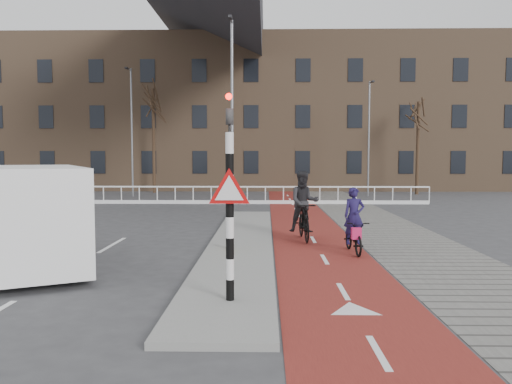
{
  "coord_description": "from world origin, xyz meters",
  "views": [
    {
      "loc": [
        0.01,
        -10.44,
        2.58
      ],
      "look_at": [
        -0.29,
        5.0,
        1.5
      ],
      "focal_mm": 35.0,
      "sensor_mm": 36.0,
      "label": 1
    }
  ],
  "objects": [
    {
      "name": "cyclist_near",
      "position": [
        2.38,
        2.86,
        0.6
      ],
      "size": [
        0.69,
        1.7,
        1.77
      ],
      "rotation": [
        0.0,
        0.0,
        0.07
      ],
      "color": "black",
      "rests_on": "bike_lane"
    },
    {
      "name": "tree_right",
      "position": [
        10.53,
        24.33,
        3.19
      ],
      "size": [
        0.23,
        0.23,
        6.39
      ],
      "primitive_type": "cylinder",
      "color": "#322316",
      "rests_on": "ground"
    },
    {
      "name": "traffic_signal",
      "position": [
        -0.6,
        -2.02,
        1.99
      ],
      "size": [
        0.8,
        0.8,
        3.68
      ],
      "color": "black",
      "rests_on": "curb_island"
    },
    {
      "name": "townhouse_row",
      "position": [
        -3.0,
        32.0,
        7.81
      ],
      "size": [
        46.0,
        10.0,
        15.9
      ],
      "color": "#7F6047",
      "rests_on": "ground"
    },
    {
      "name": "van",
      "position": [
        -5.53,
        1.11,
        1.24
      ],
      "size": [
        4.41,
        5.9,
        2.36
      ],
      "rotation": [
        0.0,
        0.0,
        0.46
      ],
      "color": "white",
      "rests_on": "ground"
    },
    {
      "name": "cyclist_far",
      "position": [
        1.2,
        4.92,
        0.89
      ],
      "size": [
        0.97,
        2.05,
        2.14
      ],
      "rotation": [
        0.0,
        0.0,
        0.07
      ],
      "color": "black",
      "rests_on": "bike_lane"
    },
    {
      "name": "streetlight_right",
      "position": [
        6.82,
        22.73,
        3.76
      ],
      "size": [
        0.12,
        0.12,
        7.53
      ],
      "primitive_type": "cylinder",
      "color": "slate",
      "rests_on": "ground"
    },
    {
      "name": "railing",
      "position": [
        -5.0,
        17.0,
        0.31
      ],
      "size": [
        28.0,
        0.1,
        0.99
      ],
      "color": "silver",
      "rests_on": "ground"
    },
    {
      "name": "streetlight_left",
      "position": [
        -8.73,
        22.12,
        4.15
      ],
      "size": [
        0.12,
        0.12,
        8.31
      ],
      "primitive_type": "cylinder",
      "color": "slate",
      "rests_on": "ground"
    },
    {
      "name": "streetlight_near",
      "position": [
        -1.44,
        11.22,
        4.2
      ],
      "size": [
        0.12,
        0.12,
        8.4
      ],
      "primitive_type": "cylinder",
      "color": "slate",
      "rests_on": "ground"
    },
    {
      "name": "sidewalk",
      "position": [
        4.3,
        10.0,
        0.01
      ],
      "size": [
        3.0,
        60.0,
        0.01
      ],
      "primitive_type": "cube",
      "color": "slate",
      "rests_on": "ground"
    },
    {
      "name": "tree_mid",
      "position": [
        -8.09,
        25.65,
        3.75
      ],
      "size": [
        0.23,
        0.23,
        7.5
      ],
      "primitive_type": "cylinder",
      "color": "#322316",
      "rests_on": "ground"
    },
    {
      "name": "ground",
      "position": [
        0.0,
        0.0,
        0.0
      ],
      "size": [
        120.0,
        120.0,
        0.0
      ],
      "primitive_type": "plane",
      "color": "#38383A",
      "rests_on": "ground"
    },
    {
      "name": "bike_lane",
      "position": [
        1.5,
        10.0,
        0.01
      ],
      "size": [
        2.5,
        60.0,
        0.01
      ],
      "primitive_type": "cube",
      "color": "maroon",
      "rests_on": "ground"
    },
    {
      "name": "bollard",
      "position": [
        -0.95,
        2.8,
        0.58
      ],
      "size": [
        0.12,
        0.12,
        0.91
      ],
      "primitive_type": "cylinder",
      "color": "yellow",
      "rests_on": "curb_island"
    },
    {
      "name": "curb_island",
      "position": [
        -0.7,
        4.0,
        0.06
      ],
      "size": [
        1.8,
        16.0,
        0.12
      ],
      "primitive_type": "cube",
      "color": "gray",
      "rests_on": "ground"
    }
  ]
}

